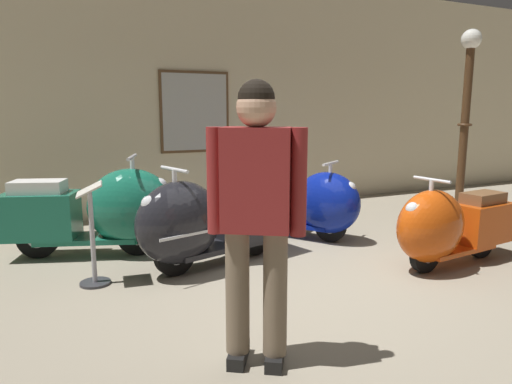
% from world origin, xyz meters
% --- Properties ---
extents(ground_plane, '(60.00, 60.00, 0.00)m').
position_xyz_m(ground_plane, '(0.00, 0.00, 0.00)').
color(ground_plane, gray).
extents(showroom_back_wall, '(18.00, 0.24, 3.66)m').
position_xyz_m(showroom_back_wall, '(-0.00, 3.75, 1.83)').
color(showroom_back_wall, beige).
rests_on(showroom_back_wall, ground).
extents(scooter_0, '(1.89, 1.08, 1.11)m').
position_xyz_m(scooter_0, '(-1.67, 1.85, 0.51)').
color(scooter_0, black).
rests_on(scooter_0, ground).
extents(scooter_1, '(1.80, 0.94, 1.06)m').
position_xyz_m(scooter_1, '(-0.81, 1.01, 0.48)').
color(scooter_1, black).
rests_on(scooter_1, ground).
extents(scooter_2, '(1.27, 1.59, 0.98)m').
position_xyz_m(scooter_2, '(0.73, 1.53, 0.45)').
color(scooter_2, black).
rests_on(scooter_2, ground).
extents(scooter_3, '(1.59, 0.61, 0.95)m').
position_xyz_m(scooter_3, '(1.45, -0.01, 0.43)').
color(scooter_3, black).
rests_on(scooter_3, ground).
extents(lamppost, '(0.28, 0.28, 2.64)m').
position_xyz_m(lamppost, '(2.99, 1.22, 1.37)').
color(lamppost, '#472D19').
rests_on(lamppost, ground).
extents(visitor_0, '(0.52, 0.43, 1.78)m').
position_xyz_m(visitor_0, '(-1.09, -0.88, 1.03)').
color(visitor_0, black).
rests_on(visitor_0, ground).
extents(info_stanchion, '(0.28, 0.34, 0.96)m').
position_xyz_m(info_stanchion, '(-1.88, 1.00, 0.39)').
color(info_stanchion, '#333338').
rests_on(info_stanchion, ground).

